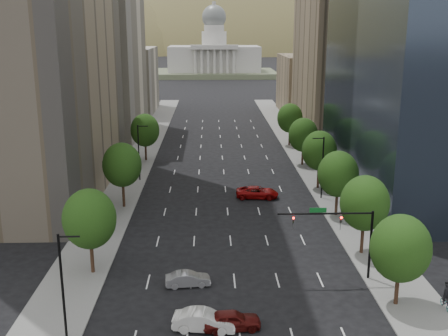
{
  "coord_description": "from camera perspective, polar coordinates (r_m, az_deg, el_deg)",
  "views": [
    {
      "loc": [
        -2.25,
        -16.93,
        23.78
      ],
      "look_at": [
        -0.68,
        42.38,
        8.0
      ],
      "focal_mm": 42.79,
      "sensor_mm": 36.0,
      "label": 1
    }
  ],
  "objects": [
    {
      "name": "tree_right_5",
      "position": [
        109.65,
        7.06,
        5.31
      ],
      "size": [
        5.2,
        5.2,
        8.75
      ],
      "color": "#382316",
      "rests_on": "ground"
    },
    {
      "name": "streetlight_ls",
      "position": [
        42.98,
        -16.81,
        -11.93
      ],
      "size": [
        1.7,
        0.2,
        9.0
      ],
      "color": "black",
      "rests_on": "ground"
    },
    {
      "name": "tree_right_4",
      "position": [
        94.17,
        8.47,
        3.51
      ],
      "size": [
        5.2,
        5.2,
        8.46
      ],
      "color": "#382316",
      "rests_on": "ground"
    },
    {
      "name": "filler_right",
      "position": [
        153.2,
        8.85,
        8.81
      ],
      "size": [
        14.0,
        26.0,
        16.0
      ],
      "primitive_type": "cube",
      "color": "#8C7759",
      "rests_on": "ground"
    },
    {
      "name": "car_silver",
      "position": [
        51.53,
        -3.87,
        -11.75
      ],
      "size": [
        4.39,
        1.95,
        1.4
      ],
      "primitive_type": "imported",
      "rotation": [
        0.0,
        0.0,
        1.68
      ],
      "color": "#949499",
      "rests_on": "ground"
    },
    {
      "name": "car_white",
      "position": [
        44.73,
        -2.12,
        -15.97
      ],
      "size": [
        5.27,
        2.36,
        1.68
      ],
      "primitive_type": "imported",
      "rotation": [
        0.0,
        0.0,
        1.45
      ],
      "color": "silver",
      "rests_on": "ground"
    },
    {
      "name": "tree_left_2",
      "position": [
        97.35,
        -8.44,
        4.01
      ],
      "size": [
        5.2,
        5.2,
        8.68
      ],
      "color": "#382316",
      "rests_on": "ground"
    },
    {
      "name": "sidewalk_left",
      "position": [
        81.58,
        -10.8,
        -2.27
      ],
      "size": [
        6.0,
        200.0,
        0.15
      ],
      "primitive_type": "cube",
      "color": "slate",
      "rests_on": "ground"
    },
    {
      "name": "cyclist",
      "position": [
        51.1,
        22.62,
        -12.89
      ],
      "size": [
        0.69,
        1.81,
        2.37
      ],
      "rotation": [
        0.0,
        0.0,
        0.04
      ],
      "color": "black",
      "rests_on": "sidewalk_right"
    },
    {
      "name": "tree_right_2",
      "position": [
        69.36,
        12.09,
        -0.64
      ],
      "size": [
        5.2,
        5.2,
        8.61
      ],
      "color": "#382316",
      "rests_on": "ground"
    },
    {
      "name": "parking_tan_right",
      "position": [
        120.38,
        11.77,
        10.4
      ],
      "size": [
        14.0,
        30.0,
        30.0
      ],
      "primitive_type": "cube",
      "color": "#8C7759",
      "rests_on": "ground"
    },
    {
      "name": "tree_right_3",
      "position": [
        80.64,
        10.15,
        1.84
      ],
      "size": [
        5.2,
        5.2,
        8.89
      ],
      "color": "#382316",
      "rests_on": "ground"
    },
    {
      "name": "traffic_signal",
      "position": [
        52.07,
        12.88,
        -6.44
      ],
      "size": [
        9.12,
        0.4,
        7.38
      ],
      "color": "black",
      "rests_on": "ground"
    },
    {
      "name": "filler_left",
      "position": [
        155.32,
        -10.06,
        9.21
      ],
      "size": [
        14.0,
        26.0,
        18.0
      ],
      "primitive_type": "cube",
      "color": "beige",
      "rests_on": "ground"
    },
    {
      "name": "tree_right_1",
      "position": [
        58.23,
        14.8,
        -3.66
      ],
      "size": [
        5.2,
        5.2,
        8.75
      ],
      "color": "#382316",
      "rests_on": "ground"
    },
    {
      "name": "tree_left_0",
      "position": [
        53.46,
        -14.18,
        -5.3
      ],
      "size": [
        5.2,
        5.2,
        8.75
      ],
      "color": "#382316",
      "rests_on": "ground"
    },
    {
      "name": "tree_right_0",
      "position": [
        48.58,
        18.34,
        -8.15
      ],
      "size": [
        5.2,
        5.2,
        8.39
      ],
      "color": "#382316",
      "rests_on": "ground"
    },
    {
      "name": "capitol",
      "position": [
        267.08,
        -1.05,
        11.63
      ],
      "size": [
        60.0,
        40.0,
        35.2
      ],
      "color": "#596647",
      "rests_on": "ground"
    },
    {
      "name": "streetlight_rn",
      "position": [
        76.02,
        10.44,
        0.22
      ],
      "size": [
        1.7,
        0.2,
        9.0
      ],
      "color": "black",
      "rests_on": "ground"
    },
    {
      "name": "foothills",
      "position": [
        620.49,
        1.93,
        9.19
      ],
      "size": [
        720.0,
        413.0,
        263.0
      ],
      "color": "brown",
      "rests_on": "ground"
    },
    {
      "name": "car_maroon",
      "position": [
        44.81,
        0.81,
        -15.94
      ],
      "size": [
        4.95,
        2.46,
        1.62
      ],
      "primitive_type": "imported",
      "rotation": [
        0.0,
        0.0,
        1.69
      ],
      "color": "#4F0F0D",
      "rests_on": "ground"
    },
    {
      "name": "tree_left_1",
      "position": [
        72.16,
        -10.84,
        0.33
      ],
      "size": [
        5.2,
        5.2,
        8.97
      ],
      "color": "#382316",
      "rests_on": "ground"
    },
    {
      "name": "midrise_cream_left",
      "position": [
        122.23,
        -12.5,
        11.6
      ],
      "size": [
        14.0,
        30.0,
        35.0
      ],
      "primitive_type": "cube",
      "color": "beige",
      "rests_on": "ground"
    },
    {
      "name": "streetlight_ln",
      "position": [
        84.83,
        -9.06,
        1.81
      ],
      "size": [
        1.7,
        0.2,
        9.0
      ],
      "color": "black",
      "rests_on": "ground"
    },
    {
      "name": "car_red_far",
      "position": [
        76.44,
        3.57,
        -2.6
      ],
      "size": [
        6.22,
        3.19,
        1.68
      ],
      "primitive_type": "imported",
      "rotation": [
        0.0,
        0.0,
        1.5
      ],
      "color": "#930A0B",
      "rests_on": "ground"
    },
    {
      "name": "sidewalk_right",
      "position": [
        82.43,
        10.99,
        -2.1
      ],
      "size": [
        6.0,
        200.0,
        0.15
      ],
      "primitive_type": "cube",
      "color": "slate",
      "rests_on": "ground"
    }
  ]
}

